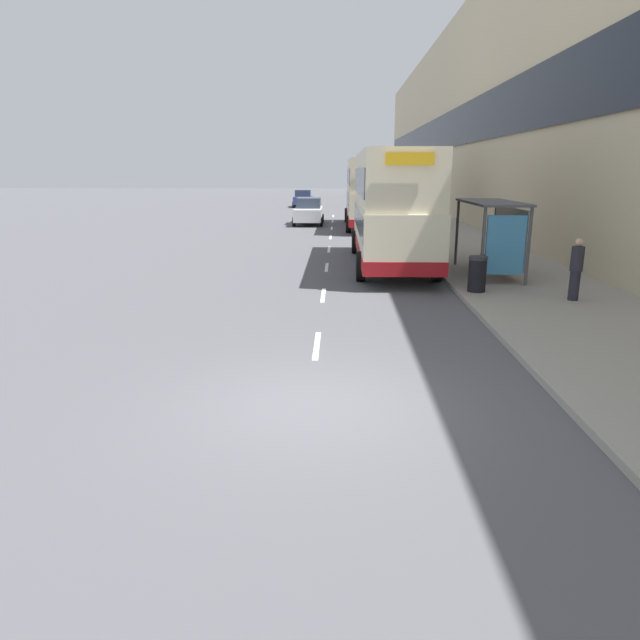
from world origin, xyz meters
name	(u,v)px	position (x,y,z in m)	size (l,w,h in m)	color
ground_plane	(309,405)	(0.00, 0.00, 0.00)	(220.00, 220.00, 0.00)	#515156
pavement	(413,215)	(6.50, 38.50, 0.07)	(5.00, 93.00, 0.14)	gray
terrace_facade	(469,119)	(10.49, 38.50, 7.41)	(3.10, 93.00, 14.83)	#C6B793
lane_mark_0	(317,345)	(0.00, 3.19, 0.01)	(0.12, 2.00, 0.01)	silver
lane_mark_1	(323,295)	(0.00, 8.24, 0.01)	(0.12, 2.00, 0.01)	silver
lane_mark_2	(327,267)	(0.00, 13.29, 0.01)	(0.12, 2.00, 0.01)	silver
lane_mark_3	(329,250)	(0.00, 18.35, 0.01)	(0.12, 2.00, 0.01)	silver
lane_mark_4	(331,237)	(0.00, 23.40, 0.01)	(0.12, 2.00, 0.01)	silver
lane_mark_5	(332,228)	(0.00, 28.45, 0.01)	(0.12, 2.00, 0.01)	silver
lane_mark_6	(333,221)	(0.00, 33.50, 0.01)	(0.12, 2.00, 0.01)	silver
lane_mark_7	(333,216)	(0.00, 38.55, 0.01)	(0.12, 2.00, 0.01)	silver
bus_shelter	(498,224)	(5.77, 10.93, 1.88)	(1.60, 4.20, 2.48)	#4C4C51
double_decker_bus_near	(392,207)	(2.47, 13.76, 2.28)	(2.85, 10.31, 4.30)	beige
double_decker_bus_ahead	(368,192)	(2.30, 29.20, 2.29)	(2.85, 10.95, 4.30)	beige
car_0	(303,199)	(-3.17, 50.25, 0.83)	(1.94, 4.12, 1.68)	navy
car_1	(309,211)	(-1.62, 31.17, 0.88)	(2.01, 4.56, 1.79)	silver
pedestrian_at_shelter	(576,269)	(6.96, 7.22, 1.01)	(0.34, 0.34, 1.71)	#23232D
pedestrian_1	(492,240)	(6.46, 14.16, 0.98)	(0.32, 0.32, 1.63)	#23232D
litter_bin	(477,274)	(4.55, 8.30, 0.67)	(0.55, 0.55, 1.05)	black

